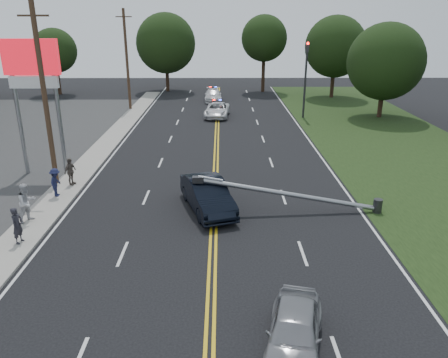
{
  "coord_description": "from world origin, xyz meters",
  "views": [
    {
      "loc": [
        0.36,
        -11.73,
        9.09
      ],
      "look_at": [
        0.49,
        8.24,
        1.7
      ],
      "focal_mm": 35.0,
      "sensor_mm": 36.0,
      "label": 1
    }
  ],
  "objects_px": {
    "fallen_streetlight": "(299,195)",
    "utility_pole_far": "(127,60)",
    "crashed_sedan": "(207,195)",
    "traffic_signal": "(306,73)",
    "emergency_b": "(213,95)",
    "bystander_b": "(27,202)",
    "emergency_a": "(217,110)",
    "utility_pole_mid": "(45,97)",
    "bystander_d": "(70,172)",
    "pylon_sign": "(33,75)",
    "bystander_a": "(17,225)",
    "bystander_c": "(56,182)",
    "waiting_sedan": "(294,331)"
  },
  "relations": [
    {
      "from": "fallen_streetlight",
      "to": "utility_pole_far",
      "type": "distance_m",
      "value": 29.54
    },
    {
      "from": "crashed_sedan",
      "to": "traffic_signal",
      "type": "bearing_deg",
      "value": 50.23
    },
    {
      "from": "traffic_signal",
      "to": "utility_pole_far",
      "type": "bearing_deg",
      "value": 167.11
    },
    {
      "from": "emergency_b",
      "to": "bystander_b",
      "type": "height_order",
      "value": "bystander_b"
    },
    {
      "from": "traffic_signal",
      "to": "fallen_streetlight",
      "type": "xyz_separation_m",
      "value": [
        -4.11,
        -22.0,
        -3.29
      ]
    },
    {
      "from": "traffic_signal",
      "to": "emergency_a",
      "type": "xyz_separation_m",
      "value": [
        -8.33,
        0.42,
        -3.54
      ]
    },
    {
      "from": "utility_pole_mid",
      "to": "bystander_d",
      "type": "xyz_separation_m",
      "value": [
        0.99,
        -0.34,
        -4.18
      ]
    },
    {
      "from": "traffic_signal",
      "to": "utility_pole_far",
      "type": "height_order",
      "value": "utility_pole_far"
    },
    {
      "from": "bystander_b",
      "to": "bystander_d",
      "type": "bearing_deg",
      "value": 24.11
    },
    {
      "from": "pylon_sign",
      "to": "emergency_a",
      "type": "relative_size",
      "value": 1.68
    },
    {
      "from": "fallen_streetlight",
      "to": "bystander_a",
      "type": "bearing_deg",
      "value": -165.52
    },
    {
      "from": "crashed_sedan",
      "to": "bystander_c",
      "type": "xyz_separation_m",
      "value": [
        -8.11,
        1.61,
        0.08
      ]
    },
    {
      "from": "waiting_sedan",
      "to": "utility_pole_far",
      "type": "bearing_deg",
      "value": 121.64
    },
    {
      "from": "emergency_a",
      "to": "waiting_sedan",
      "type": "bearing_deg",
      "value": -80.28
    },
    {
      "from": "waiting_sedan",
      "to": "bystander_a",
      "type": "relative_size",
      "value": 2.41
    },
    {
      "from": "waiting_sedan",
      "to": "bystander_b",
      "type": "height_order",
      "value": "bystander_b"
    },
    {
      "from": "fallen_streetlight",
      "to": "bystander_b",
      "type": "relative_size",
      "value": 5.03
    },
    {
      "from": "bystander_d",
      "to": "pylon_sign",
      "type": "bearing_deg",
      "value": 64.1
    },
    {
      "from": "waiting_sedan",
      "to": "bystander_b",
      "type": "relative_size",
      "value": 2.07
    },
    {
      "from": "waiting_sedan",
      "to": "emergency_b",
      "type": "bearing_deg",
      "value": 107.74
    },
    {
      "from": "emergency_a",
      "to": "bystander_c",
      "type": "distance_m",
      "value": 22.09
    },
    {
      "from": "emergency_b",
      "to": "bystander_a",
      "type": "relative_size",
      "value": 2.92
    },
    {
      "from": "emergency_a",
      "to": "emergency_b",
      "type": "distance_m",
      "value": 8.6
    },
    {
      "from": "fallen_streetlight",
      "to": "crashed_sedan",
      "type": "bearing_deg",
      "value": 175.25
    },
    {
      "from": "traffic_signal",
      "to": "bystander_d",
      "type": "distance_m",
      "value": 24.89
    },
    {
      "from": "pylon_sign",
      "to": "crashed_sedan",
      "type": "bearing_deg",
      "value": -28.95
    },
    {
      "from": "waiting_sedan",
      "to": "bystander_d",
      "type": "bearing_deg",
      "value": 142.43
    },
    {
      "from": "waiting_sedan",
      "to": "fallen_streetlight",
      "type": "bearing_deg",
      "value": 93.14
    },
    {
      "from": "utility_pole_far",
      "to": "bystander_a",
      "type": "relative_size",
      "value": 6.27
    },
    {
      "from": "bystander_c",
      "to": "bystander_b",
      "type": "bearing_deg",
      "value": 174.12
    },
    {
      "from": "pylon_sign",
      "to": "emergency_a",
      "type": "height_order",
      "value": "pylon_sign"
    },
    {
      "from": "emergency_a",
      "to": "bystander_c",
      "type": "xyz_separation_m",
      "value": [
        -8.41,
        -20.42,
        0.23
      ]
    },
    {
      "from": "emergency_a",
      "to": "bystander_b",
      "type": "height_order",
      "value": "bystander_b"
    },
    {
      "from": "utility_pole_far",
      "to": "bystander_d",
      "type": "xyz_separation_m",
      "value": [
        0.99,
        -22.34,
        -4.18
      ]
    },
    {
      "from": "emergency_a",
      "to": "bystander_b",
      "type": "distance_m",
      "value": 25.04
    },
    {
      "from": "fallen_streetlight",
      "to": "emergency_a",
      "type": "bearing_deg",
      "value": 100.67
    },
    {
      "from": "emergency_a",
      "to": "bystander_b",
      "type": "xyz_separation_m",
      "value": [
        -8.63,
        -23.5,
        0.39
      ]
    },
    {
      "from": "utility_pole_far",
      "to": "emergency_b",
      "type": "height_order",
      "value": "utility_pole_far"
    },
    {
      "from": "emergency_b",
      "to": "bystander_d",
      "type": "xyz_separation_m",
      "value": [
        -7.65,
        -27.34,
        0.23
      ]
    },
    {
      "from": "bystander_c",
      "to": "bystander_d",
      "type": "height_order",
      "value": "bystander_d"
    },
    {
      "from": "traffic_signal",
      "to": "bystander_c",
      "type": "distance_m",
      "value": 26.3
    },
    {
      "from": "bystander_a",
      "to": "pylon_sign",
      "type": "bearing_deg",
      "value": 23.6
    },
    {
      "from": "utility_pole_mid",
      "to": "utility_pole_far",
      "type": "bearing_deg",
      "value": 90.0
    },
    {
      "from": "bystander_c",
      "to": "bystander_d",
      "type": "distance_m",
      "value": 1.69
    },
    {
      "from": "utility_pole_mid",
      "to": "emergency_a",
      "type": "relative_size",
      "value": 2.1
    },
    {
      "from": "traffic_signal",
      "to": "bystander_c",
      "type": "relative_size",
      "value": 4.59
    },
    {
      "from": "pylon_sign",
      "to": "bystander_a",
      "type": "height_order",
      "value": "pylon_sign"
    },
    {
      "from": "waiting_sedan",
      "to": "emergency_a",
      "type": "distance_m",
      "value": 32.04
    },
    {
      "from": "crashed_sedan",
      "to": "fallen_streetlight",
      "type": "bearing_deg",
      "value": -22.76
    },
    {
      "from": "fallen_streetlight",
      "to": "waiting_sedan",
      "type": "distance_m",
      "value": 9.69
    }
  ]
}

